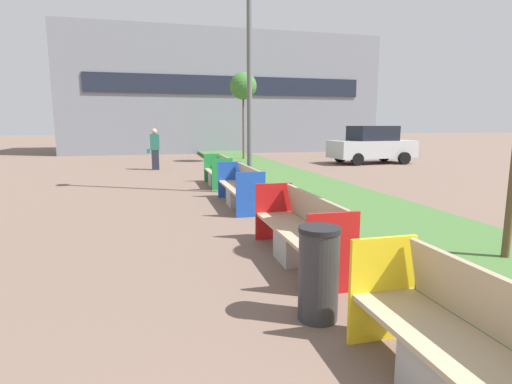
{
  "coord_description": "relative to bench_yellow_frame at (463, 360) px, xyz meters",
  "views": [
    {
      "loc": [
        -0.96,
        1.12,
        1.88
      ],
      "look_at": [
        0.9,
        8.54,
        0.6
      ],
      "focal_mm": 28.0,
      "sensor_mm": 36.0,
      "label": 1
    }
  ],
  "objects": [
    {
      "name": "litter_bin",
      "position": [
        -0.42,
        1.43,
        0.1
      ],
      "size": [
        0.41,
        0.41,
        0.93
      ],
      "color": "#2D2D30",
      "rests_on": "ground"
    },
    {
      "name": "sapling_tree_far",
      "position": [
        2.49,
        18.13,
        3.44
      ],
      "size": [
        1.35,
        1.35,
        4.51
      ],
      "color": "brown",
      "rests_on": "ground"
    },
    {
      "name": "parked_car_distant",
      "position": [
        8.57,
        15.96,
        0.55
      ],
      "size": [
        4.31,
        2.03,
        1.86
      ],
      "rotation": [
        0.0,
        0.0,
        0.07
      ],
      "color": "#B7BABF",
      "rests_on": "ground"
    },
    {
      "name": "planter_grass_strip",
      "position": [
        2.26,
        8.89,
        -0.27
      ],
      "size": [
        2.8,
        120.0,
        0.18
      ],
      "color": "#426B33",
      "rests_on": "ground"
    },
    {
      "name": "street_lamp_post",
      "position": [
        0.61,
        8.75,
        3.93
      ],
      "size": [
        0.24,
        0.44,
        7.81
      ],
      "color": "#56595B",
      "rests_on": "ground"
    },
    {
      "name": "bench_green_frame",
      "position": [
        0.0,
        10.42,
        0.0
      ],
      "size": [
        0.65,
        1.93,
        0.94
      ],
      "color": "#9E9B96",
      "rests_on": "ground"
    },
    {
      "name": "bench_blue_frame",
      "position": [
        0.01,
        7.09,
        0.02
      ],
      "size": [
        0.65,
        2.45,
        0.94
      ],
      "color": "#9E9B96",
      "rests_on": "ground"
    },
    {
      "name": "building_backdrop",
      "position": [
        3.06,
        28.9,
        3.73
      ],
      "size": [
        21.79,
        8.24,
        8.18
      ],
      "color": "gray",
      "rests_on": "ground"
    },
    {
      "name": "pedestrian_walking",
      "position": [
        -1.93,
        15.6,
        0.53
      ],
      "size": [
        0.53,
        0.24,
        1.75
      ],
      "color": "#232633",
      "rests_on": "ground"
    },
    {
      "name": "bench_yellow_frame",
      "position": [
        0.0,
        0.0,
        0.0
      ],
      "size": [
        0.65,
        1.89,
        0.94
      ],
      "color": "#9E9B96",
      "rests_on": "ground"
    },
    {
      "name": "bench_red_frame",
      "position": [
        0.01,
        3.08,
        0.01
      ],
      "size": [
        0.65,
        2.34,
        0.94
      ],
      "color": "#9E9B96",
      "rests_on": "ground"
    }
  ]
}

